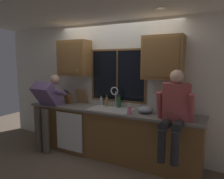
% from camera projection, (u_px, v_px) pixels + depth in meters
% --- Properties ---
extents(back_wall, '(5.72, 0.12, 2.55)m').
position_uv_depth(back_wall, '(117.00, 88.00, 4.09)').
color(back_wall, silver).
rests_on(back_wall, floor).
extents(ceiling_downlight_left, '(0.14, 0.14, 0.01)m').
position_uv_depth(ceiling_downlight_left, '(53.00, 21.00, 3.79)').
color(ceiling_downlight_left, '#FFEAB2').
extents(ceiling_downlight_right, '(0.14, 0.14, 0.01)m').
position_uv_depth(ceiling_downlight_right, '(160.00, 8.00, 2.88)').
color(ceiling_downlight_right, '#FFEAB2').
extents(window_glass, '(1.10, 0.02, 0.95)m').
position_uv_depth(window_glass, '(117.00, 76.00, 3.98)').
color(window_glass, black).
extents(window_frame_top, '(1.17, 0.02, 0.04)m').
position_uv_depth(window_frame_top, '(117.00, 50.00, 3.90)').
color(window_frame_top, brown).
extents(window_frame_bottom, '(1.17, 0.02, 0.04)m').
position_uv_depth(window_frame_bottom, '(117.00, 101.00, 4.04)').
color(window_frame_bottom, brown).
extents(window_frame_left, '(0.03, 0.02, 0.95)m').
position_uv_depth(window_frame_left, '(93.00, 75.00, 4.23)').
color(window_frame_left, brown).
extents(window_frame_right, '(0.03, 0.02, 0.95)m').
position_uv_depth(window_frame_right, '(145.00, 77.00, 3.71)').
color(window_frame_right, brown).
extents(window_mullion_center, '(0.02, 0.02, 0.95)m').
position_uv_depth(window_mullion_center, '(117.00, 76.00, 3.97)').
color(window_mullion_center, brown).
extents(lower_cabinet_run, '(3.32, 0.58, 0.88)m').
position_uv_depth(lower_cabinet_run, '(109.00, 133.00, 3.90)').
color(lower_cabinet_run, brown).
rests_on(lower_cabinet_run, floor).
extents(countertop, '(3.38, 0.62, 0.04)m').
position_uv_depth(countertop, '(108.00, 110.00, 3.82)').
color(countertop, slate).
rests_on(countertop, lower_cabinet_run).
extents(dishwasher_front, '(0.60, 0.02, 0.74)m').
position_uv_depth(dishwasher_front, '(69.00, 132.00, 3.93)').
color(dishwasher_front, white).
extents(upper_cabinet_left, '(0.66, 0.36, 0.72)m').
position_uv_depth(upper_cabinet_left, '(74.00, 58.00, 4.21)').
color(upper_cabinet_left, olive).
extents(upper_cabinet_right, '(0.66, 0.36, 0.72)m').
position_uv_depth(upper_cabinet_right, '(163.00, 58.00, 3.38)').
color(upper_cabinet_right, olive).
extents(sink, '(0.80, 0.46, 0.21)m').
position_uv_depth(sink, '(111.00, 114.00, 3.82)').
color(sink, '#B7B7BC').
rests_on(sink, lower_cabinet_run).
extents(faucet, '(0.18, 0.09, 0.40)m').
position_uv_depth(faucet, '(115.00, 94.00, 3.93)').
color(faucet, silver).
rests_on(faucet, countertop).
extents(person_standing, '(0.53, 0.70, 1.53)m').
position_uv_depth(person_standing, '(47.00, 104.00, 4.12)').
color(person_standing, '#595147').
rests_on(person_standing, floor).
extents(person_sitting_on_counter, '(0.54, 0.64, 1.26)m').
position_uv_depth(person_sitting_on_counter, '(174.00, 109.00, 3.00)').
color(person_sitting_on_counter, '#262628').
rests_on(person_sitting_on_counter, countertop).
extents(knife_block, '(0.12, 0.18, 0.32)m').
position_uv_depth(knife_block, '(68.00, 98.00, 4.31)').
color(knife_block, brown).
rests_on(knife_block, countertop).
extents(cutting_board, '(0.29, 0.08, 0.30)m').
position_uv_depth(cutting_board, '(82.00, 96.00, 4.34)').
color(cutting_board, '#997047').
rests_on(cutting_board, countertop).
extents(mixing_bowl, '(0.26, 0.26, 0.13)m').
position_uv_depth(mixing_bowl, '(145.00, 110.00, 3.52)').
color(mixing_bowl, '#8C99A8').
rests_on(mixing_bowl, countertop).
extents(soap_dispenser, '(0.06, 0.07, 0.20)m').
position_uv_depth(soap_dispenser, '(129.00, 110.00, 3.40)').
color(soap_dispenser, pink).
rests_on(soap_dispenser, countertop).
extents(bottle_green_glass, '(0.07, 0.07, 0.27)m').
position_uv_depth(bottle_green_glass, '(119.00, 102.00, 3.92)').
color(bottle_green_glass, '#1E592D').
rests_on(bottle_green_glass, countertop).
extents(bottle_tall_clear, '(0.05, 0.05, 0.23)m').
position_uv_depth(bottle_tall_clear, '(107.00, 101.00, 4.04)').
color(bottle_tall_clear, olive).
rests_on(bottle_tall_clear, countertop).
extents(bottle_amber_small, '(0.06, 0.06, 0.20)m').
position_uv_depth(bottle_amber_small, '(101.00, 101.00, 4.15)').
color(bottle_amber_small, '#B7B7BC').
rests_on(bottle_amber_small, countertop).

